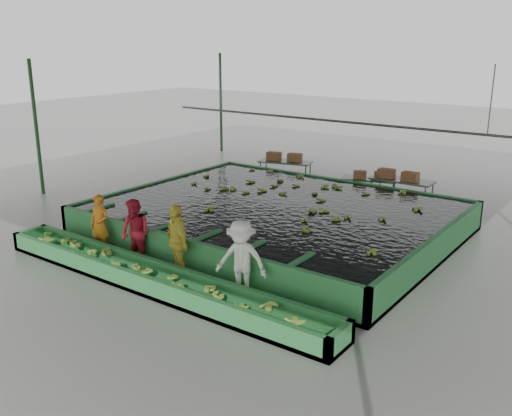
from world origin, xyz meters
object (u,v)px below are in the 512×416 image
Objects in this scene: worker_c at (177,242)px; box_stack_right at (398,179)px; packing_table_mid at (369,190)px; box_stack_left at (284,160)px; worker_a at (100,224)px; box_stack_mid at (370,179)px; worker_b at (135,233)px; worker_d at (241,260)px; sorting_trough at (153,278)px; packing_table_right at (401,193)px; flotation_tank at (275,218)px; packing_table_left at (285,173)px.

worker_c reaches higher than box_stack_right.
box_stack_left is (-4.00, 0.52, 0.51)m from packing_table_mid.
box_stack_left reaches higher than packing_table_mid.
box_stack_mid is (3.73, 9.01, 0.06)m from worker_a.
worker_b is at bearing -155.79° from worker_c.
box_stack_mid is (0.86, 9.01, -0.06)m from worker_c.
worker_b is 9.35m from packing_table_mid.
box_stack_right is at bearing 73.40° from worker_d.
packing_table_right reaches higher than sorting_trough.
packing_table_mid is at bearing 79.96° from worker_d.
worker_b is at bearing -104.46° from box_stack_mid.
packing_table_right is 5.20m from box_stack_left.
worker_d is at bearing -65.04° from flotation_tank.
worker_a is 9.58m from box_stack_left.
packing_table_left is (-3.07, 5.21, 0.03)m from flotation_tank.
box_stack_mid is (2.32, 9.01, 0.01)m from worker_b.
worker_d is at bearing -89.99° from packing_table_right.
packing_table_right reaches higher than flotation_tank.
packing_table_right is 0.51m from box_stack_right.
packing_table_left is 0.49m from box_stack_left.
box_stack_right is at bearing -5.07° from box_stack_left.
box_stack_left reaches higher than packing_table_right.
worker_b reaches higher than packing_table_left.
box_stack_mid is at bearing -173.16° from box_stack_right.
box_stack_right is at bearing 79.33° from sorting_trough.
worker_c is at bearing -102.14° from packing_table_right.
packing_table_left is (-5.07, 9.51, -0.45)m from worker_d.
worker_d is 9.20m from packing_table_right.
worker_d is 1.29× the size of box_stack_left.
box_stack_mid is at bearing -7.95° from box_stack_left.
worker_b is 9.30m from box_stack_mid.
worker_c is at bearing -0.79° from worker_b.
box_stack_right reaches higher than flotation_tank.
worker_c reaches higher than worker_d.
box_stack_left is (-3.17, 5.28, 0.50)m from flotation_tank.
worker_d is (2.00, -4.30, 0.47)m from flotation_tank.
packing_table_mid is 1.36× the size of box_stack_left.
worker_b is 3.44m from worker_d.
packing_table_left is 4.00m from box_stack_mid.
packing_table_left is at bearing 98.90° from worker_b.
box_stack_right is (3.31, 9.13, 0.11)m from worker_b.
box_stack_mid is (0.05, -0.05, 0.44)m from packing_table_mid.
worker_c is 1.32× the size of box_stack_left.
worker_a reaches higher than box_stack_mid.
worker_a reaches higher than flotation_tank.
box_stack_left reaches higher than flotation_tank.
packing_table_mid is at bearing 55.38° from worker_a.
box_stack_right is (1.04, 0.07, 0.54)m from packing_table_mid.
flotation_tank is at bearing 114.51° from worker_c.
worker_d is 10.88m from box_stack_left.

